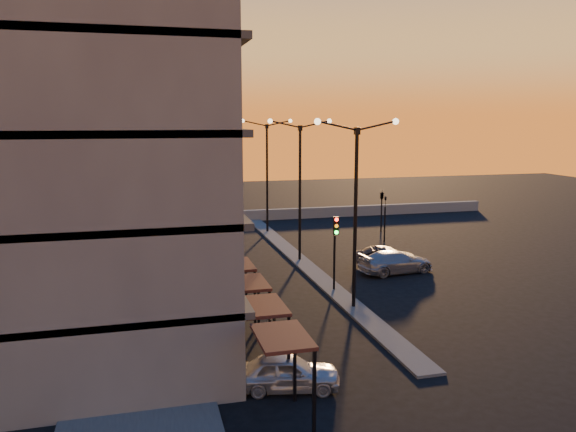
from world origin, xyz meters
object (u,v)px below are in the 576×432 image
Objects in this scene: streetlamp_mid at (300,179)px; car_hatchback at (287,372)px; traffic_light_main at (335,241)px; car_wagon at (396,262)px; car_sedan at (386,257)px.

streetlamp_mid reaches higher than car_hatchback.
traffic_light_main is 0.88× the size of car_wagon.
car_hatchback is (-5.44, -10.39, -2.25)m from traffic_light_main.
traffic_light_main is at bearing 143.89° from car_sedan.
car_sedan is (5.00, 4.17, -2.24)m from traffic_light_main.
traffic_light_main is at bearing -90.00° from streetlamp_mid.
car_sedan is 0.81× the size of car_wagon.
car_wagon reaches higher than car_sedan.
streetlamp_mid is 7.62m from traffic_light_main.
traffic_light_main is 1.09× the size of car_sedan.
streetlamp_mid is at bearing 42.11° from car_wagon.
car_hatchback is 0.96× the size of car_sedan.
traffic_light_main is 1.13× the size of car_hatchback.
traffic_light_main reaches higher than car_wagon.
car_sedan is at bearing 39.85° from traffic_light_main.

